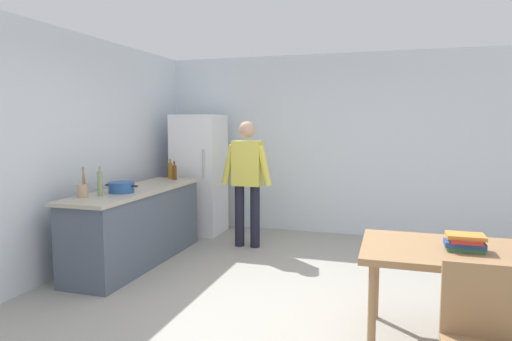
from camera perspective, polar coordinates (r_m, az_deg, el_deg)
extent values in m
plane|color=#9E998E|center=(4.24, 3.52, -17.20)|extent=(14.00, 14.00, 0.00)
cube|color=silver|center=(6.86, 9.47, 3.28)|extent=(6.40, 0.12, 2.70)
cube|color=silver|center=(5.32, -24.22, 2.05)|extent=(0.12, 5.60, 2.70)
cube|color=#4C5666|center=(5.57, -15.00, -7.05)|extent=(0.60, 2.12, 0.86)
cube|color=#B2A893|center=(5.48, -15.12, -2.46)|extent=(0.64, 2.20, 0.04)
cube|color=white|center=(6.84, -7.28, -0.48)|extent=(0.70, 0.64, 1.80)
cylinder|color=#B2B2B7|center=(6.42, -6.76, 0.90)|extent=(0.02, 0.02, 0.40)
cylinder|color=#1E1E2D|center=(6.10, -2.11, -5.80)|extent=(0.13, 0.13, 0.84)
cylinder|color=#1E1E2D|center=(6.03, -0.13, -5.93)|extent=(0.13, 0.13, 0.84)
cube|color=#D8CC4C|center=(5.96, -1.14, 0.93)|extent=(0.38, 0.22, 0.60)
sphere|color=tan|center=(5.93, -1.15, 5.26)|extent=(0.22, 0.22, 0.22)
cylinder|color=#D8CC4C|center=(6.00, -3.53, 0.77)|extent=(0.20, 0.09, 0.55)
cylinder|color=#D8CC4C|center=(5.85, 1.07, 0.64)|extent=(0.20, 0.09, 0.55)
cube|color=#9E754C|center=(3.65, 24.63, -9.55)|extent=(1.40, 0.90, 0.05)
cylinder|color=#9E754C|center=(3.41, 14.64, -16.98)|extent=(0.06, 0.06, 0.70)
cylinder|color=#9E754C|center=(4.06, 15.07, -13.16)|extent=(0.06, 0.06, 0.70)
cube|color=#9E754C|center=(2.85, 26.94, -14.59)|extent=(0.42, 0.04, 0.42)
cylinder|color=#285193|center=(5.20, -16.86, -2.07)|extent=(0.28, 0.28, 0.12)
cube|color=black|center=(5.30, -18.39, -1.77)|extent=(0.06, 0.03, 0.02)
cube|color=black|center=(5.11, -15.28, -1.95)|extent=(0.06, 0.03, 0.02)
cylinder|color=tan|center=(5.01, -21.33, -2.42)|extent=(0.11, 0.11, 0.14)
cylinder|color=olive|center=(4.99, -21.18, -0.83)|extent=(0.02, 0.05, 0.22)
cylinder|color=olive|center=(4.98, -21.28, -0.84)|extent=(0.02, 0.04, 0.22)
cylinder|color=gray|center=(5.02, -19.36, -1.64)|extent=(0.06, 0.06, 0.26)
cylinder|color=gray|center=(5.00, -19.42, 0.18)|extent=(0.02, 0.02, 0.06)
cylinder|color=#5B3314|center=(6.19, -10.40, -0.28)|extent=(0.06, 0.06, 0.20)
cylinder|color=#5B3314|center=(6.18, -10.42, 0.92)|extent=(0.02, 0.02, 0.06)
cylinder|color=#996619|center=(6.34, -10.91, -0.05)|extent=(0.06, 0.06, 0.22)
cylinder|color=#996619|center=(6.33, -10.94, 1.21)|extent=(0.03, 0.03, 0.06)
cube|color=#387A47|center=(3.62, 25.25, -9.05)|extent=(0.25, 0.15, 0.03)
cube|color=#284C8E|center=(3.61, 25.16, -8.53)|extent=(0.27, 0.16, 0.04)
cube|color=#B22D28|center=(3.60, 25.25, -8.06)|extent=(0.21, 0.20, 0.03)
cube|color=orange|center=(3.60, 25.26, -7.61)|extent=(0.26, 0.18, 0.03)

